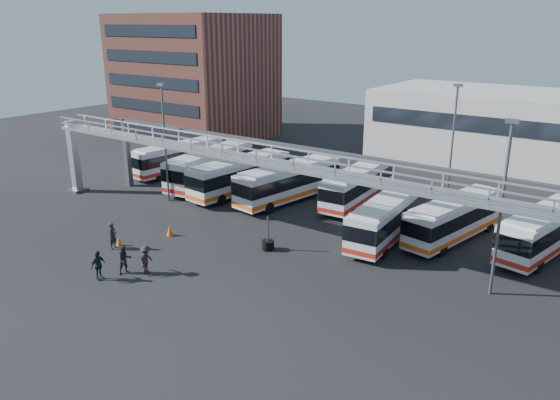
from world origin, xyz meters
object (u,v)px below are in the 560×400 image
Objects in this scene: pedestrian_c at (146,259)px; cone_left at (119,241)px; light_pole_left at (165,137)px; bus_3 at (288,181)px; bus_7 at (547,228)px; light_pole_mid at (502,200)px; pedestrian_b at (125,260)px; bus_2 at (240,174)px; tire_stack at (268,244)px; bus_0 at (178,157)px; pedestrian_a at (113,236)px; cone_right at (170,231)px; pedestrian_d at (98,265)px; bus_5 at (388,217)px; bus_6 at (455,217)px; light_pole_back at (453,138)px; bus_4 at (358,184)px; bus_1 at (210,166)px.

pedestrian_c reaches higher than cone_left.
bus_3 is (8.64, 6.06, -3.89)m from light_pole_left.
pedestrian_c is (-19.49, -18.10, -0.85)m from bus_7.
light_pole_mid is 5.47× the size of pedestrian_b.
bus_2 reaches higher than tire_stack.
bus_0 reaches higher than pedestrian_c.
cone_right is (1.39, 3.97, -0.55)m from pedestrian_a.
tire_stack is at bearing -10.98° from pedestrian_b.
bus_0 is at bearing 175.46° from bus_2.
cone_left is at bearing 76.47° from pedestrian_b.
pedestrian_d is at bearing -71.82° from bus_2.
pedestrian_a is (-14.64, -12.79, -0.79)m from bus_5.
cone_left is at bearing -130.43° from bus_6.
light_pole_left is 5.51× the size of pedestrian_c.
bus_0 is at bearing 130.34° from light_pole_left.
bus_7 reaches higher than tire_stack.
cone_right is at bearing -125.02° from light_pole_back.
tire_stack is (3.92, 7.41, -0.52)m from pedestrian_c.
bus_3 is at bearing -10.40° from pedestrian_d.
pedestrian_a reaches higher than pedestrian_c.
pedestrian_d is 7.80m from cone_right.
bus_0 is at bearing -164.85° from light_pole_back.
pedestrian_b reaches higher than pedestrian_c.
cone_right is at bearing 5.05° from pedestrian_d.
bus_4 reaches higher than pedestrian_b.
bus_2 is 10.69m from bus_4.
bus_7 is (20.59, 1.13, -0.06)m from bus_3.
bus_6 is 5.95m from bus_7.
pedestrian_b is (3.87, -2.08, -0.02)m from pedestrian_a.
bus_7 is (29.53, 1.42, -0.12)m from bus_1.
bus_3 is at bearing -31.74° from pedestrian_a.
bus_5 is 15.82× the size of cone_left.
cone_right is (6.21, -5.68, -5.33)m from light_pole_left.
light_pole_left reaches higher than pedestrian_b.
cone_right is (-23.02, -12.87, -1.38)m from bus_7.
bus_6 is 24.02m from cone_left.
cone_left is (-15.29, -23.10, -5.40)m from light_pole_back.
bus_0 is 5.62× the size of pedestrian_d.
pedestrian_c is (9.73, -10.91, -4.80)m from light_pole_left.
pedestrian_c is 5.37m from cone_left.
light_pole_left reaches higher than bus_1.
tire_stack is (8.94, 5.60, 0.08)m from cone_left.
light_pole_back is 24.62m from cone_right.
bus_7 is at bearing 6.17° from bus_0.
pedestrian_c is at bearing -77.46° from bus_3.
pedestrian_d reaches higher than pedestrian_c.
bus_5 reaches higher than pedestrian_d.
cone_right is (-1.85, 7.56, -0.55)m from pedestrian_d.
bus_2 is 5.84× the size of pedestrian_a.
cone_right is (12.14, -12.66, -1.35)m from bus_0.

